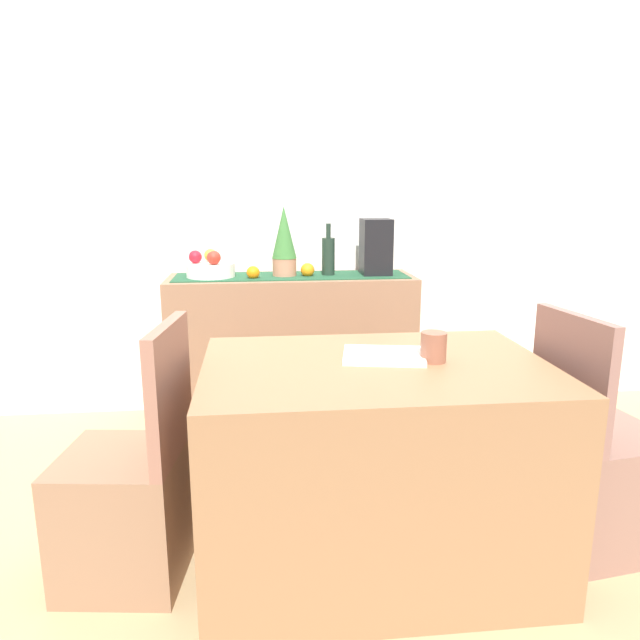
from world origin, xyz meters
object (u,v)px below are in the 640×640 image
chair_by_corner (598,478)px  dining_table (374,463)px  potted_plant (284,241)px  fruit_bowl (211,270)px  coffee_maker (376,247)px  sideboard_console (292,349)px  wine_bottle (328,256)px  coffee_cup (434,347)px  chair_near_window (129,504)px  open_book (384,356)px

chair_by_corner → dining_table: bearing=179.8°
potted_plant → chair_by_corner: potted_plant is taller
fruit_bowl → coffee_maker: coffee_maker is taller
fruit_bowl → chair_by_corner: size_ratio=0.29×
coffee_maker → sideboard_console: bearing=180.0°
potted_plant → dining_table: potted_plant is taller
wine_bottle → dining_table: wine_bottle is taller
dining_table → chair_by_corner: bearing=-0.2°
sideboard_console → coffee_cup: coffee_cup is taller
potted_plant → chair_by_corner: bearing=-50.3°
wine_bottle → chair_by_corner: wine_bottle is taller
dining_table → chair_near_window: bearing=-179.9°
fruit_bowl → chair_near_window: 1.48m
fruit_bowl → chair_by_corner: (1.50, -1.32, -0.62)m
sideboard_console → wine_bottle: (0.21, 0.00, 0.53)m
coffee_maker → chair_near_window: (-1.11, -1.32, -0.73)m
fruit_bowl → dining_table: size_ratio=0.22×
fruit_bowl → potted_plant: potted_plant is taller
coffee_maker → chair_by_corner: size_ratio=0.35×
wine_bottle → chair_by_corner: bearing=-57.1°
wine_bottle → fruit_bowl: bearing=180.0°
dining_table → potted_plant: bearing=100.6°
open_book → coffee_cup: 0.17m
fruit_bowl → coffee_maker: 0.92m
potted_plant → fruit_bowl: bearing=180.0°
sideboard_console → coffee_maker: 0.74m
open_book → coffee_cup: size_ratio=2.72×
potted_plant → dining_table: (0.25, -1.32, -0.66)m
fruit_bowl → potted_plant: (0.40, 0.00, 0.15)m
open_book → coffee_maker: bearing=90.7°
sideboard_console → coffee_cup: 1.43m
coffee_maker → chair_near_window: 1.88m
coffee_maker → dining_table: 1.49m
chair_by_corner → wine_bottle: bearing=122.9°
dining_table → chair_by_corner: size_ratio=1.31×
wine_bottle → open_book: size_ratio=1.03×
chair_by_corner → chair_near_window: bearing=180.0°
chair_by_corner → open_book: bearing=175.8°
potted_plant → dining_table: size_ratio=0.33×
wine_bottle → potted_plant: bearing=180.0°
dining_table → chair_near_window: chair_near_window is taller
sideboard_console → open_book: bearing=-79.0°
coffee_cup → chair_by_corner: size_ratio=0.11×
coffee_maker → wine_bottle: bearing=180.0°
sideboard_console → dining_table: bearing=-81.0°
wine_bottle → open_book: wine_bottle is taller
potted_plant → chair_by_corner: size_ratio=0.43×
fruit_bowl → dining_table: (0.65, -1.32, -0.51)m
sideboard_console → dining_table: sideboard_console is taller
dining_table → open_book: bearing=57.3°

